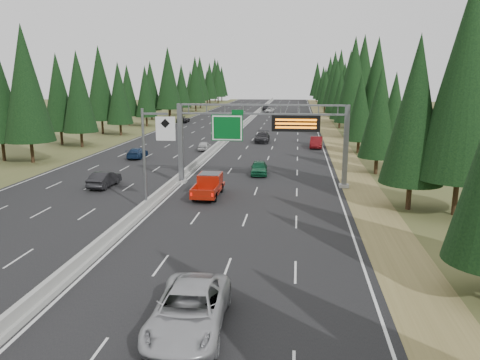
# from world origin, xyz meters

# --- Properties ---
(road) EXTENTS (32.00, 260.00, 0.08)m
(road) POSITION_xyz_m (0.00, 80.00, 0.04)
(road) COLOR black
(road) RESTS_ON ground
(shoulder_right) EXTENTS (3.60, 260.00, 0.06)m
(shoulder_right) POSITION_xyz_m (17.80, 80.00, 0.03)
(shoulder_right) COLOR olive
(shoulder_right) RESTS_ON ground
(shoulder_left) EXTENTS (3.60, 260.00, 0.06)m
(shoulder_left) POSITION_xyz_m (-17.80, 80.00, 0.03)
(shoulder_left) COLOR #444E24
(shoulder_left) RESTS_ON ground
(median_barrier) EXTENTS (0.70, 260.00, 0.85)m
(median_barrier) POSITION_xyz_m (0.00, 80.00, 0.41)
(median_barrier) COLOR gray
(median_barrier) RESTS_ON road
(sign_gantry) EXTENTS (16.75, 0.98, 7.80)m
(sign_gantry) POSITION_xyz_m (8.92, 34.88, 5.27)
(sign_gantry) COLOR slate
(sign_gantry) RESTS_ON road
(hov_sign_pole) EXTENTS (2.80, 0.50, 8.00)m
(hov_sign_pole) POSITION_xyz_m (0.58, 24.97, 4.72)
(hov_sign_pole) COLOR slate
(hov_sign_pole) RESTS_ON road
(tree_row_right) EXTENTS (12.31, 242.16, 18.97)m
(tree_row_right) POSITION_xyz_m (22.55, 73.43, 9.19)
(tree_row_right) COLOR black
(tree_row_right) RESTS_ON ground
(tree_row_left) EXTENTS (11.59, 243.96, 18.15)m
(tree_row_left) POSITION_xyz_m (-21.97, 72.59, 8.95)
(tree_row_left) COLOR black
(tree_row_left) RESTS_ON ground
(silver_minivan) EXTENTS (3.17, 6.50, 1.78)m
(silver_minivan) POSITION_xyz_m (7.40, 8.00, 0.97)
(silver_minivan) COLOR #B0B0B5
(silver_minivan) RESTS_ON road
(red_pickup) EXTENTS (2.07, 5.80, 1.89)m
(red_pickup) POSITION_xyz_m (4.01, 30.47, 1.13)
(red_pickup) COLOR black
(red_pickup) RESTS_ON road
(car_ahead_green) EXTENTS (2.00, 4.41, 1.47)m
(car_ahead_green) POSITION_xyz_m (7.66, 40.00, 0.81)
(car_ahead_green) COLOR #145936
(car_ahead_green) RESTS_ON road
(car_ahead_dkred) EXTENTS (2.11, 5.09, 1.64)m
(car_ahead_dkred) POSITION_xyz_m (14.50, 60.37, 0.90)
(car_ahead_dkred) COLOR #5E0D10
(car_ahead_dkred) RESTS_ON road
(car_ahead_dkgrey) EXTENTS (2.31, 5.56, 1.61)m
(car_ahead_dkgrey) POSITION_xyz_m (6.08, 65.47, 0.88)
(car_ahead_dkgrey) COLOR black
(car_ahead_dkgrey) RESTS_ON road
(car_ahead_white) EXTENTS (2.73, 5.14, 1.38)m
(car_ahead_white) POSITION_xyz_m (3.39, 129.39, 0.77)
(car_ahead_white) COLOR silver
(car_ahead_white) RESTS_ON road
(car_ahead_far) EXTENTS (2.19, 4.75, 1.58)m
(car_ahead_far) POSITION_xyz_m (1.50, 138.37, 0.87)
(car_ahead_far) COLOR black
(car_ahead_far) RESTS_ON road
(car_onc_near) EXTENTS (1.75, 4.61, 1.50)m
(car_onc_near) POSITION_xyz_m (-6.54, 32.39, 0.83)
(car_onc_near) COLOR black
(car_onc_near) RESTS_ON road
(car_onc_blue) EXTENTS (2.09, 4.69, 1.34)m
(car_onc_blue) POSITION_xyz_m (-8.90, 48.52, 0.75)
(car_onc_blue) COLOR #162B4E
(car_onc_blue) RESTS_ON road
(car_onc_white) EXTENTS (1.59, 3.83, 1.30)m
(car_onc_white) POSITION_xyz_m (-1.50, 55.98, 0.73)
(car_onc_white) COLOR #BABABA
(car_onc_white) RESTS_ON road
(car_onc_far) EXTENTS (2.56, 5.23, 1.43)m
(car_onc_far) POSITION_xyz_m (-14.50, 96.20, 0.80)
(car_onc_far) COLOR black
(car_onc_far) RESTS_ON road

